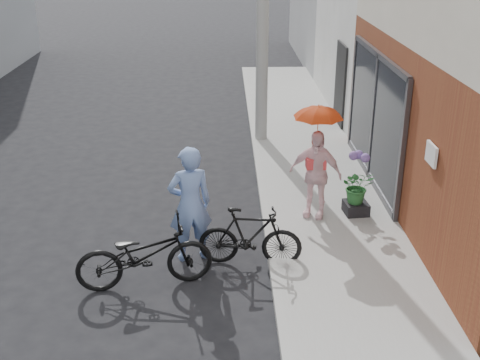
{
  "coord_description": "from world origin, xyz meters",
  "views": [
    {
      "loc": [
        0.24,
        -7.72,
        4.77
      ],
      "look_at": [
        0.47,
        1.04,
        1.1
      ],
      "focal_mm": 45.0,
      "sensor_mm": 36.0,
      "label": 1
    }
  ],
  "objects_px": {
    "bike_left": "(144,255)",
    "kimono_woman": "(315,174)",
    "officer": "(190,204)",
    "bike_right": "(250,237)",
    "planter": "(356,208)"
  },
  "relations": [
    {
      "from": "bike_left",
      "to": "planter",
      "type": "bearing_deg",
      "value": -70.17
    },
    {
      "from": "officer",
      "to": "bike_left",
      "type": "xyz_separation_m",
      "value": [
        -0.62,
        -0.78,
        -0.41
      ]
    },
    {
      "from": "officer",
      "to": "bike_right",
      "type": "bearing_deg",
      "value": 150.31
    },
    {
      "from": "officer",
      "to": "planter",
      "type": "distance_m",
      "value": 3.19
    },
    {
      "from": "officer",
      "to": "planter",
      "type": "height_order",
      "value": "officer"
    },
    {
      "from": "officer",
      "to": "kimono_woman",
      "type": "bearing_deg",
      "value": -165.8
    },
    {
      "from": "officer",
      "to": "bike_right",
      "type": "xyz_separation_m",
      "value": [
        0.91,
        -0.22,
        -0.45
      ]
    },
    {
      "from": "officer",
      "to": "kimono_woman",
      "type": "relative_size",
      "value": 1.18
    },
    {
      "from": "kimono_woman",
      "to": "planter",
      "type": "xyz_separation_m",
      "value": [
        0.76,
        0.05,
        -0.67
      ]
    },
    {
      "from": "planter",
      "to": "officer",
      "type": "bearing_deg",
      "value": -155.8
    },
    {
      "from": "officer",
      "to": "kimono_woman",
      "type": "height_order",
      "value": "officer"
    },
    {
      "from": "bike_left",
      "to": "kimono_woman",
      "type": "distance_m",
      "value": 3.38
    },
    {
      "from": "bike_left",
      "to": "planter",
      "type": "distance_m",
      "value": 4.03
    },
    {
      "from": "officer",
      "to": "bike_right",
      "type": "distance_m",
      "value": 1.03
    },
    {
      "from": "bike_right",
      "to": "kimono_woman",
      "type": "distance_m",
      "value": 1.9
    }
  ]
}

